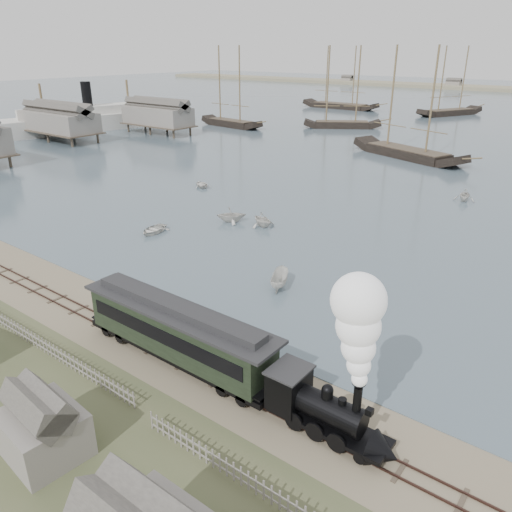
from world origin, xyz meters
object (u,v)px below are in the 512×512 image
Objects in this scene: passenger_coach at (178,330)px; steamship at (88,106)px; locomotive at (346,374)px; beached_dinghy at (216,338)px.

steamship is (-90.49, 57.44, 3.50)m from passenger_coach.
passenger_coach is 107.24m from steamship.
locomotive is 0.18× the size of steamship.
locomotive is 2.68× the size of beached_dinghy.
passenger_coach is at bearing -110.70° from steamship.
passenger_coach reaches higher than beached_dinghy.
passenger_coach is 0.29× the size of steamship.
beached_dinghy is (-11.74, 3.16, -3.97)m from locomotive.
passenger_coach is at bearing 177.30° from beached_dinghy.
steamship is at bearing 150.77° from locomotive.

